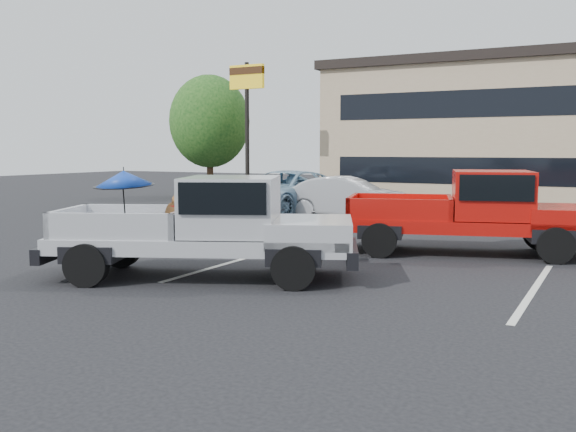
% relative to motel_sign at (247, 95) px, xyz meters
% --- Properties ---
extents(ground, '(90.00, 90.00, 0.00)m').
position_rel_motel_sign_xyz_m(ground, '(10.00, -14.00, -4.65)').
color(ground, black).
rests_on(ground, ground).
extents(stripe_left, '(0.12, 5.00, 0.01)m').
position_rel_motel_sign_xyz_m(stripe_left, '(7.00, -12.00, -4.65)').
color(stripe_left, silver).
rests_on(stripe_left, ground).
extents(stripe_right, '(0.12, 5.00, 0.01)m').
position_rel_motel_sign_xyz_m(stripe_right, '(13.00, -12.00, -4.65)').
color(stripe_right, silver).
rests_on(stripe_right, ground).
extents(motel_building, '(20.40, 8.40, 6.30)m').
position_rel_motel_sign_xyz_m(motel_building, '(12.00, 6.99, -1.45)').
color(motel_building, tan).
rests_on(motel_building, ground).
extents(motel_sign, '(1.60, 0.22, 6.00)m').
position_rel_motel_sign_xyz_m(motel_sign, '(0.00, 0.00, 0.00)').
color(motel_sign, black).
rests_on(motel_sign, ground).
extents(tree_left, '(3.96, 3.96, 6.02)m').
position_rel_motel_sign_xyz_m(tree_left, '(-4.00, 3.00, -0.92)').
color(tree_left, '#332114').
rests_on(tree_left, ground).
extents(silver_pickup, '(6.00, 4.07, 2.06)m').
position_rel_motel_sign_xyz_m(silver_pickup, '(7.69, -13.64, -3.60)').
color(silver_pickup, black).
rests_on(silver_pickup, ground).
extents(red_pickup, '(6.08, 3.45, 1.90)m').
position_rel_motel_sign_xyz_m(red_pickup, '(11.48, -8.61, -3.61)').
color(red_pickup, black).
rests_on(red_pickup, ground).
extents(silver_sedan, '(4.48, 1.86, 1.44)m').
position_rel_motel_sign_xyz_m(silver_sedan, '(5.84, -2.99, -3.93)').
color(silver_sedan, '#A7AAAE').
rests_on(silver_sedan, ground).
extents(blue_suv, '(3.39, 6.03, 1.59)m').
position_rel_motel_sign_xyz_m(blue_suv, '(3.20, -2.67, -3.86)').
color(blue_suv, '#81A7C0').
rests_on(blue_suv, ground).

